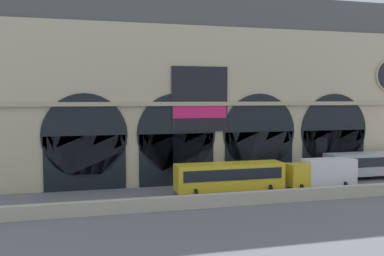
% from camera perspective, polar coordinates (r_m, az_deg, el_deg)
% --- Properties ---
extents(ground_plane, '(200.00, 200.00, 0.00)m').
position_cam_1_polar(ground_plane, '(43.97, 5.69, -8.58)').
color(ground_plane, slate).
extents(quay_parapet_wall, '(90.00, 0.70, 1.17)m').
position_cam_1_polar(quay_parapet_wall, '(39.34, 8.28, -9.24)').
color(quay_parapet_wall, '#B2A891').
rests_on(quay_parapet_wall, ground).
extents(station_building, '(50.64, 4.97, 21.31)m').
position_cam_1_polar(station_building, '(49.79, 2.85, 4.88)').
color(station_building, '#BCAD8C').
rests_on(station_building, ground).
extents(bus_center, '(11.00, 3.25, 3.10)m').
position_cam_1_polar(bus_center, '(42.91, 5.05, -6.46)').
color(bus_center, gold).
rests_on(bus_center, ground).
extents(box_truck_mideast, '(7.50, 2.91, 3.12)m').
position_cam_1_polar(box_truck_mideast, '(47.39, 16.92, -5.72)').
color(box_truck_mideast, gold).
rests_on(box_truck_mideast, ground).
extents(bus_east, '(11.00, 3.25, 3.10)m').
position_cam_1_polar(bus_east, '(54.95, 22.65, -4.44)').
color(bus_east, '#ADB2B7').
rests_on(bus_east, ground).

